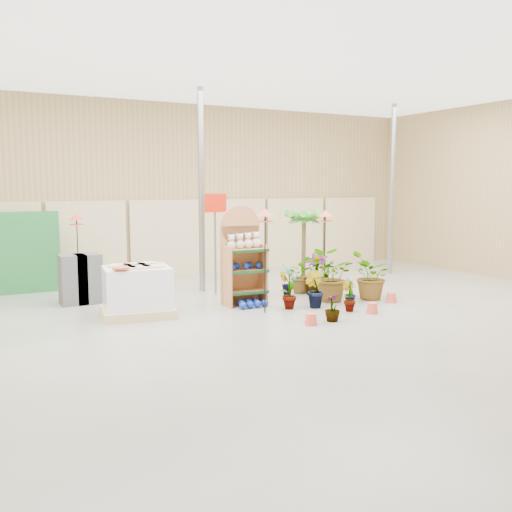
{
  "coord_description": "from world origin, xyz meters",
  "views": [
    {
      "loc": [
        -4.94,
        -8.25,
        2.38
      ],
      "look_at": [
        0.3,
        1.5,
        1.0
      ],
      "focal_mm": 40.0,
      "sensor_mm": 36.0,
      "label": 1
    }
  ],
  "objects_px": {
    "pallet_stack": "(137,291)",
    "potted_plant_2": "(329,276)",
    "display_shelf": "(242,259)",
    "bird_table_front": "(265,216)"
  },
  "relations": [
    {
      "from": "display_shelf",
      "to": "bird_table_front",
      "type": "relative_size",
      "value": 1.02
    },
    {
      "from": "display_shelf",
      "to": "potted_plant_2",
      "type": "height_order",
      "value": "display_shelf"
    },
    {
      "from": "display_shelf",
      "to": "potted_plant_2",
      "type": "distance_m",
      "value": 1.83
    },
    {
      "from": "display_shelf",
      "to": "potted_plant_2",
      "type": "bearing_deg",
      "value": -16.28
    },
    {
      "from": "pallet_stack",
      "to": "potted_plant_2",
      "type": "xyz_separation_m",
      "value": [
        3.85,
        -0.56,
        0.07
      ]
    },
    {
      "from": "pallet_stack",
      "to": "display_shelf",
      "type": "bearing_deg",
      "value": 10.69
    },
    {
      "from": "pallet_stack",
      "to": "potted_plant_2",
      "type": "height_order",
      "value": "potted_plant_2"
    },
    {
      "from": "display_shelf",
      "to": "bird_table_front",
      "type": "height_order",
      "value": "display_shelf"
    },
    {
      "from": "bird_table_front",
      "to": "potted_plant_2",
      "type": "xyz_separation_m",
      "value": [
        1.67,
        0.31,
        -1.29
      ]
    },
    {
      "from": "pallet_stack",
      "to": "bird_table_front",
      "type": "height_order",
      "value": "bird_table_front"
    }
  ]
}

